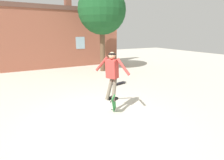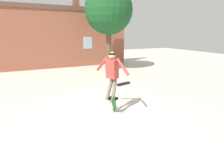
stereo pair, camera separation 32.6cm
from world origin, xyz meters
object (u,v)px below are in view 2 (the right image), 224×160
object	(u,v)px
tree_right	(109,11)
skater	(112,72)
skateboard_flipping	(114,104)
skateboard_resting	(123,83)

from	to	relation	value
tree_right	skater	bearing A→B (deg)	-112.57
skater	skateboard_flipping	distance (m)	1.04
skateboard_flipping	skateboard_resting	bearing A→B (deg)	0.84
tree_right	skateboard_flipping	bearing A→B (deg)	-112.06
skater	skateboard_resting	distance (m)	3.66
skater	skateboard_resting	bearing A→B (deg)	28.76
skater	skateboard_flipping	bearing A→B (deg)	-53.51
skateboard_flipping	skateboard_resting	xyz separation A→B (m)	(1.86, 2.85, -0.30)
skateboard_flipping	tree_right	bearing A→B (deg)	11.91
skater	skateboard_flipping	size ratio (longest dim) A/B	1.94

